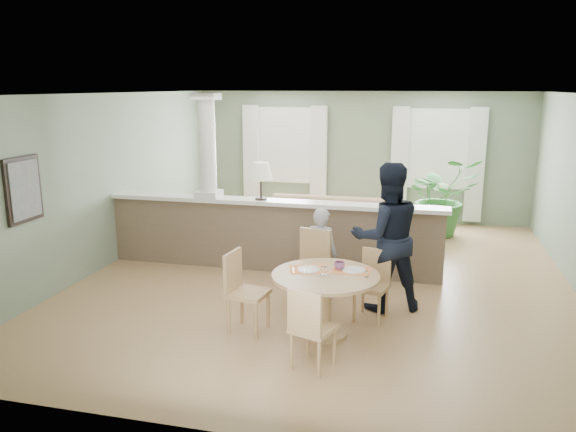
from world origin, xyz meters
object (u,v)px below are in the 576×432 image
(dining_table, at_px, (326,287))
(chair_near, at_px, (310,326))
(sofa, at_px, (328,225))
(chair_far_man, at_px, (373,281))
(houseplant, at_px, (441,196))
(child_person, at_px, (321,254))
(chair_far_boy, at_px, (311,264))
(man_person, at_px, (387,237))
(chair_side, at_px, (242,288))

(dining_table, distance_m, chair_near, 0.86)
(sofa, bearing_deg, chair_far_man, -69.53)
(houseplant, height_order, child_person, houseplant)
(chair_far_boy, bearing_deg, houseplant, 79.99)
(sofa, height_order, child_person, child_person)
(sofa, bearing_deg, chair_far_boy, -84.66)
(sofa, height_order, chair_near, chair_near)
(dining_table, xyz_separation_m, child_person, (-0.26, 1.08, 0.04))
(man_person, bearing_deg, chair_far_boy, -15.55)
(chair_near, relative_size, child_person, 0.69)
(dining_table, xyz_separation_m, chair_far_boy, (-0.34, 0.87, -0.04))
(houseplant, height_order, man_person, man_person)
(child_person, bearing_deg, sofa, -70.14)
(houseplant, bearing_deg, man_person, -100.99)
(dining_table, distance_m, child_person, 1.11)
(chair_side, distance_m, man_person, 1.94)
(chair_near, distance_m, chair_side, 1.22)
(chair_far_boy, bearing_deg, chair_far_man, -2.52)
(dining_table, bearing_deg, chair_far_man, 53.39)
(chair_far_boy, relative_size, child_person, 0.79)
(houseplant, xyz_separation_m, chair_near, (-1.37, -5.77, -0.27))
(chair_far_boy, bearing_deg, dining_table, -55.56)
(houseplant, bearing_deg, chair_side, -114.94)
(sofa, xyz_separation_m, chair_side, (-0.39, -3.61, 0.10))
(chair_near, xyz_separation_m, chair_side, (-0.96, 0.76, 0.04))
(man_person, bearing_deg, chair_near, 49.51)
(chair_far_man, bearing_deg, chair_near, -94.87)
(houseplant, xyz_separation_m, chair_side, (-2.33, -5.01, -0.23))
(houseplant, bearing_deg, child_person, -112.89)
(dining_table, relative_size, child_person, 0.97)
(chair_far_boy, height_order, chair_near, chair_far_boy)
(sofa, bearing_deg, houseplant, 36.23)
(chair_near, relative_size, chair_side, 0.92)
(chair_far_man, bearing_deg, chair_side, -139.87)
(chair_near, height_order, child_person, child_person)
(houseplant, xyz_separation_m, chair_far_boy, (-1.71, -4.05, -0.20))
(houseplant, bearing_deg, chair_far_boy, -112.86)
(child_person, relative_size, man_person, 0.67)
(dining_table, relative_size, chair_far_man, 1.43)
(chair_near, bearing_deg, houseplant, -84.33)
(chair_near, distance_m, man_person, 1.98)
(man_person, bearing_deg, child_person, -28.93)
(man_person, bearing_deg, houseplant, -123.08)
(chair_near, bearing_deg, chair_far_man, -89.04)
(chair_side, relative_size, child_person, 0.75)
(man_person, bearing_deg, chair_side, 12.20)
(dining_table, xyz_separation_m, man_person, (0.60, 0.98, 0.36))
(dining_table, xyz_separation_m, chair_near, (-0.01, -0.85, -0.11))
(dining_table, relative_size, chair_near, 1.40)
(sofa, relative_size, chair_far_boy, 2.94)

